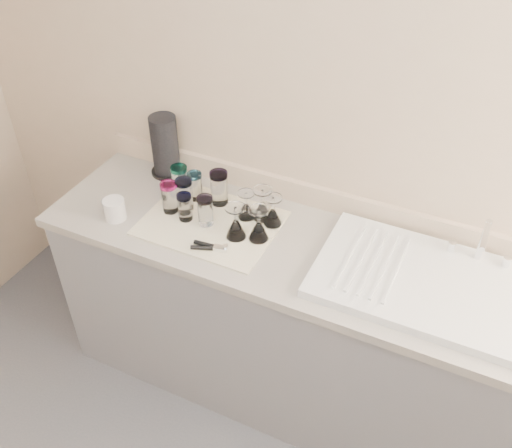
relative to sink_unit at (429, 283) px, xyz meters
The scene contains 19 objects.
room_envelope 1.47m from the sink_unit, 114.66° to the right, with size 3.54×3.50×2.52m.
counter_unit 0.72m from the sink_unit, behind, with size 2.06×0.62×0.90m.
sink_unit is the anchor object (origin of this frame).
dish_towel 0.90m from the sink_unit, behind, with size 0.55×0.42×0.01m, color white.
tumbler_teal 1.12m from the sink_unit, behind, with size 0.07×0.07×0.14m.
tumbler_cyan 1.04m from the sink_unit, behind, with size 0.06×0.06×0.13m.
tumbler_purple 0.94m from the sink_unit, behind, with size 0.08×0.08×0.15m.
tumbler_magenta 1.09m from the sink_unit, behind, with size 0.07×0.07×0.14m.
tumbler_blue 1.00m from the sink_unit, behind, with size 0.06×0.06×0.12m.
tumbler_lavender 0.91m from the sink_unit, behind, with size 0.07×0.07×0.13m.
tumbler_extra 1.04m from the sink_unit, behind, with size 0.07×0.07×0.14m.
goblet_back_left 0.78m from the sink_unit, behind, with size 0.07×0.07×0.13m.
goblet_back_right 0.67m from the sink_unit, behind, with size 0.08×0.08×0.13m.
goblet_front_left 0.76m from the sink_unit, behind, with size 0.08×0.08×0.15m.
goblet_front_right 0.67m from the sink_unit, behind, with size 0.08×0.08×0.15m.
goblet_extra 0.72m from the sink_unit, behind, with size 0.08×0.08×0.14m.
can_opener 0.84m from the sink_unit, 168.42° to the right, with size 0.14×0.07×0.02m.
white_mug 1.29m from the sink_unit, behind, with size 0.13×0.11×0.09m.
paper_towel_roll 1.29m from the sink_unit, 169.76° to the left, with size 0.15×0.15×0.29m.
Camera 1 is at (0.62, -0.40, 2.40)m, focal length 40.00 mm.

